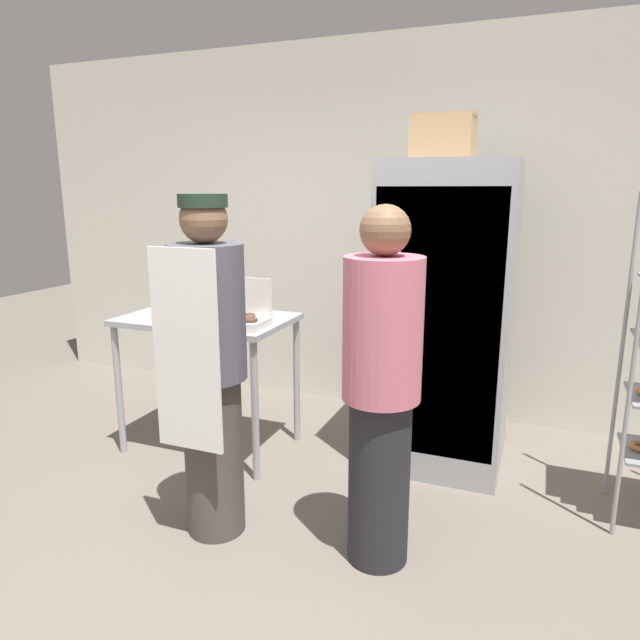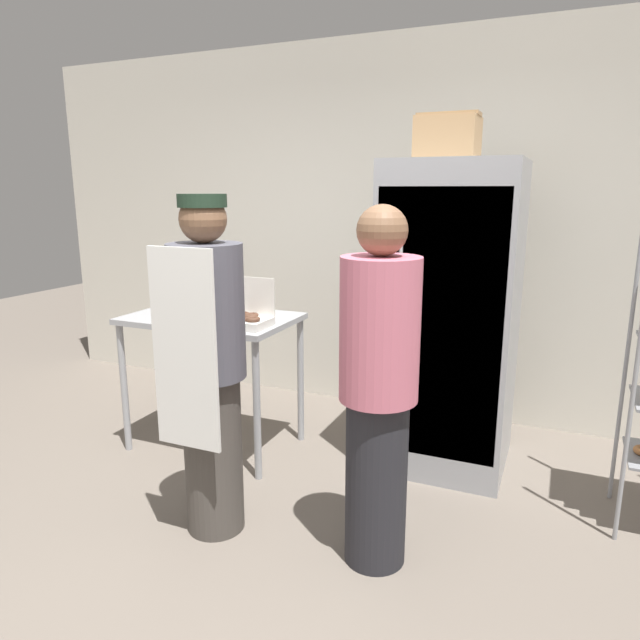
% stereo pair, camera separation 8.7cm
% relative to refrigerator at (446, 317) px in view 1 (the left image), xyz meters
% --- Properties ---
extents(ground_plane, '(14.00, 14.00, 0.00)m').
position_rel_refrigerator_xyz_m(ground_plane, '(-0.57, -1.59, -0.93)').
color(ground_plane, '#6B6056').
extents(back_wall, '(6.40, 0.12, 2.79)m').
position_rel_refrigerator_xyz_m(back_wall, '(-0.57, 0.84, 0.46)').
color(back_wall, silver).
rests_on(back_wall, ground_plane).
extents(refrigerator, '(0.77, 0.78, 1.86)m').
position_rel_refrigerator_xyz_m(refrigerator, '(0.00, 0.00, 0.00)').
color(refrigerator, '#9EA0A5').
rests_on(refrigerator, ground_plane).
extents(prep_counter, '(1.07, 0.68, 0.90)m').
position_rel_refrigerator_xyz_m(prep_counter, '(-1.46, -0.39, -0.14)').
color(prep_counter, '#9EA0A5').
rests_on(prep_counter, ground_plane).
extents(donut_box, '(0.24, 0.24, 0.28)m').
position_rel_refrigerator_xyz_m(donut_box, '(-1.09, -0.55, 0.01)').
color(donut_box, silver).
rests_on(donut_box, prep_counter).
extents(blender_pitcher, '(0.12, 0.12, 0.24)m').
position_rel_refrigerator_xyz_m(blender_pitcher, '(-1.43, -0.38, 0.07)').
color(blender_pitcher, black).
rests_on(blender_pitcher, prep_counter).
extents(cardboard_storage_box, '(0.35, 0.30, 0.26)m').
position_rel_refrigerator_xyz_m(cardboard_storage_box, '(-0.06, 0.00, 1.06)').
color(cardboard_storage_box, tan).
rests_on(cardboard_storage_box, refrigerator).
extents(person_baker, '(0.36, 0.37, 1.68)m').
position_rel_refrigerator_xyz_m(person_baker, '(-0.92, -1.22, -0.06)').
color(person_baker, '#47423D').
rests_on(person_baker, ground_plane).
extents(person_customer, '(0.35, 0.35, 1.64)m').
position_rel_refrigerator_xyz_m(person_customer, '(-0.09, -1.14, -0.09)').
color(person_customer, '#232328').
rests_on(person_customer, ground_plane).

